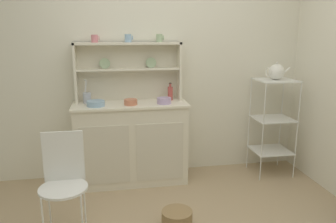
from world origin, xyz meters
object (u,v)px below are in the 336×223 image
at_px(wire_chair, 64,177).
at_px(floor_basket, 177,219).
at_px(bowl_mixing_large, 96,103).
at_px(hutch_cabinet, 131,142).
at_px(jam_bottle, 170,93).
at_px(bakers_rack, 273,116).
at_px(utensil_jar, 87,98).
at_px(cup_rose_0, 95,39).
at_px(porcelain_teapot, 276,72).
at_px(hutch_shelf_unit, 128,66).

distance_m(wire_chair, floor_basket, 0.98).
bearing_deg(bowl_mixing_large, hutch_cabinet, 12.07).
distance_m(hutch_cabinet, jam_bottle, 0.66).
xyz_separation_m(hutch_cabinet, bakers_rack, (1.56, -0.06, 0.22)).
bearing_deg(wire_chair, bowl_mixing_large, 83.56).
xyz_separation_m(floor_basket, bowl_mixing_large, (-0.64, 0.90, 0.81)).
height_order(wire_chair, utensil_jar, utensil_jar).
bearing_deg(bakers_rack, floor_basket, -144.29).
bearing_deg(wire_chair, bakers_rack, 31.02).
xyz_separation_m(wire_chair, cup_rose_0, (0.25, 1.07, 0.99)).
xyz_separation_m(hutch_cabinet, porcelain_teapot, (1.56, -0.06, 0.71)).
relative_size(bowl_mixing_large, utensil_jar, 0.72).
relative_size(hutch_shelf_unit, bakers_rack, 1.02).
relative_size(hutch_cabinet, bakers_rack, 1.10).
bearing_deg(bakers_rack, utensil_jar, 176.10).
distance_m(hutch_shelf_unit, utensil_jar, 0.54).
xyz_separation_m(bakers_rack, utensil_jar, (-2.00, 0.14, 0.25)).
xyz_separation_m(hutch_cabinet, wire_chair, (-0.57, -0.95, 0.08)).
distance_m(bakers_rack, wire_chair, 2.32).
height_order(wire_chair, jam_bottle, jam_bottle).
relative_size(hutch_cabinet, hutch_shelf_unit, 1.07).
xyz_separation_m(hutch_shelf_unit, bakers_rack, (1.56, -0.22, -0.56)).
bearing_deg(hutch_shelf_unit, bowl_mixing_large, -145.38).
bearing_deg(floor_basket, hutch_cabinet, 107.01).
bearing_deg(bakers_rack, hutch_shelf_unit, 171.96).
relative_size(hutch_cabinet, cup_rose_0, 14.55).
distance_m(hutch_shelf_unit, bowl_mixing_large, 0.53).
bearing_deg(hutch_shelf_unit, porcelain_teapot, -8.05).
distance_m(hutch_shelf_unit, cup_rose_0, 0.44).
xyz_separation_m(hutch_cabinet, jam_bottle, (0.43, 0.09, 0.50)).
height_order(hutch_cabinet, wire_chair, hutch_cabinet).
height_order(bakers_rack, bowl_mixing_large, bakers_rack).
height_order(hutch_shelf_unit, bakers_rack, hutch_shelf_unit).
bearing_deg(porcelain_teapot, bowl_mixing_large, -179.53).
distance_m(hutch_cabinet, porcelain_teapot, 1.72).
distance_m(hutch_shelf_unit, wire_chair, 1.43).
relative_size(bowl_mixing_large, porcelain_teapot, 0.68).
relative_size(bakers_rack, porcelain_teapot, 4.14).
bearing_deg(wire_chair, floor_basket, 7.04).
distance_m(floor_basket, utensil_jar, 1.53).
relative_size(cup_rose_0, utensil_jar, 0.33).
height_order(hutch_cabinet, hutch_shelf_unit, hutch_shelf_unit).
bearing_deg(cup_rose_0, bakers_rack, -5.43).
bearing_deg(porcelain_teapot, jam_bottle, 172.73).
distance_m(cup_rose_0, porcelain_teapot, 1.93).
bearing_deg(wire_chair, hutch_cabinet, 67.18).
xyz_separation_m(bakers_rack, bowl_mixing_large, (-1.91, -0.02, 0.22)).
bearing_deg(hutch_cabinet, porcelain_teapot, -2.11).
xyz_separation_m(hutch_shelf_unit, floor_basket, (0.30, -1.13, -1.14)).
xyz_separation_m(bakers_rack, floor_basket, (-1.27, -0.91, -0.59)).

